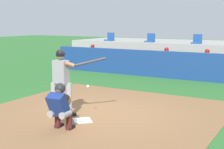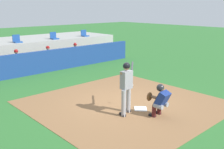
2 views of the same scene
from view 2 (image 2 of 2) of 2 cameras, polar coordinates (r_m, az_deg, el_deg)
name	(u,v)px [view 2 (image 2 of 2)]	position (r m, az deg, el deg)	size (l,w,h in m)	color
ground_plane	(125,103)	(9.94, 2.75, -6.34)	(80.00, 80.00, 0.00)	#2D6B2D
dirt_infield	(125,103)	(9.94, 2.75, -6.30)	(6.40, 6.40, 0.01)	olive
home_plate	(141,109)	(9.43, 6.25, -7.44)	(0.44, 0.44, 0.02)	white
batter_at_plate	(127,85)	(8.66, 3.19, -2.28)	(1.27, 0.83, 1.80)	#99999E
catcher_crouched	(159,99)	(8.72, 10.32, -5.33)	(0.52, 1.56, 1.13)	gray
dugout_wall	(41,62)	(14.89, -15.33, 2.62)	(13.00, 0.30, 1.20)	navy
dugout_bench	(33,66)	(15.84, -16.93, 1.82)	(11.80, 0.44, 0.45)	olive
dugout_player_1	(18,61)	(15.25, -19.87, 2.83)	(0.49, 0.70, 1.30)	#939399
dugout_player_2	(49,56)	(16.08, -13.53, 3.86)	(0.49, 0.70, 1.30)	#939399
dugout_player_3	(77,53)	(17.11, -7.75, 4.75)	(0.49, 0.70, 1.30)	#939399
stands_platform	(9,51)	(18.84, -21.62, 4.84)	(15.00, 4.40, 1.40)	#9E9E99
stadium_seat_2	(17,40)	(17.33, -20.01, 7.01)	(0.46, 0.46, 0.48)	#1E478C
stadium_seat_3	(54,37)	(18.48, -12.54, 7.96)	(0.46, 0.46, 0.48)	#1E478C
stadium_seat_4	(85,35)	(19.91, -6.02, 8.67)	(0.46, 0.46, 0.48)	#1E478C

